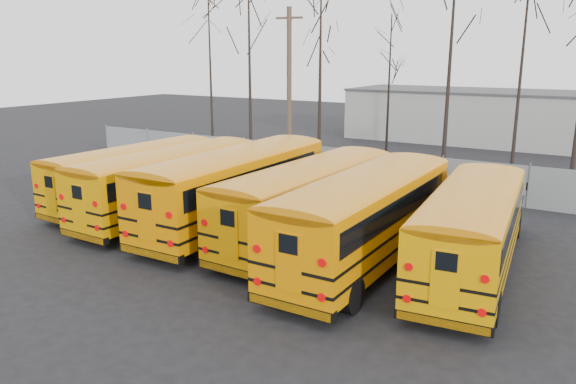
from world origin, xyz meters
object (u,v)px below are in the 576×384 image
Objects in this scene: bus_a at (138,170)px; bus_d at (312,195)px; bus_b at (173,177)px; bus_f at (473,223)px; bus_e at (368,211)px; bus_c at (239,181)px; utility_pole_left at (289,87)px.

bus_d is (9.49, -0.42, 0.13)m from bus_a.
bus_b is (2.74, -0.61, 0.10)m from bus_a.
bus_f is at bearing -0.01° from bus_d.
bus_b is 0.95× the size of bus_e.
bus_b is 0.93× the size of bus_c.
bus_d reaches higher than bus_b.
bus_e is 1.06× the size of bus_f.
bus_f is at bearing -2.42° from bus_c.
bus_e is (2.76, -1.10, 0.06)m from bus_d.
bus_d is (3.41, -0.09, -0.12)m from bus_c.
bus_f is (5.98, -0.22, -0.07)m from bus_d.
bus_b is at bearing -175.76° from bus_c.
bus_e is 3.34m from bus_f.
bus_b is 9.56m from bus_e.
bus_a is 0.93× the size of bus_d.
bus_c reaches higher than bus_e.
bus_e is at bearing -170.28° from bus_f.
bus_f is at bearing -48.41° from utility_pole_left.
bus_c is (3.34, 0.28, 0.15)m from bus_b.
utility_pole_left reaches higher than bus_a.
bus_f is at bearing -0.08° from bus_a.
utility_pole_left is at bearing 126.43° from bus_d.
bus_f is at bearing 15.70° from bus_e.
bus_b is at bearing -176.30° from bus_d.
bus_a is 15.48m from bus_f.
utility_pole_left is (-4.85, 12.01, 3.05)m from bus_c.
bus_a is at bearing 176.30° from bus_c.
bus_b reaches higher than bus_a.
bus_c is 1.22× the size of utility_pole_left.
bus_c reaches higher than bus_f.
bus_f is (3.22, 0.88, -0.14)m from bus_e.
bus_c is at bearing -179.40° from bus_d.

